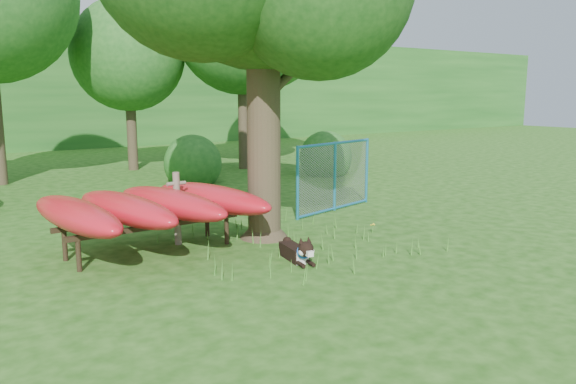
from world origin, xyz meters
TOP-DOWN VIEW (x-y plane):
  - ground at (0.00, 0.00)m, footprint 80.00×80.00m
  - wooden_post at (-1.42, 2.43)m, footprint 0.37×0.13m
  - kayak_rack at (-2.03, 2.24)m, footprint 3.72×3.30m
  - husky_dog at (-0.23, 0.29)m, footprint 0.42×1.09m
  - fence_section at (2.92, 3.17)m, footprint 2.74×0.75m
  - wildflower_clump at (2.13, 1.00)m, footprint 0.09×0.09m
  - bg_tree_c at (1.50, 13.00)m, footprint 4.00×4.00m
  - bg_tree_d at (5.00, 11.00)m, footprint 4.80×4.80m
  - bg_tree_e at (8.00, 14.00)m, footprint 4.60×4.60m
  - shrub_right at (6.50, 8.00)m, footprint 1.80×1.80m
  - shrub_mid at (2.00, 9.00)m, footprint 1.80×1.80m
  - wooded_hillside at (0.00, 28.00)m, footprint 80.00×12.00m

SIDE VIEW (x-z plane):
  - ground at x=0.00m, z-range 0.00..0.00m
  - shrub_right at x=6.50m, z-range -0.90..0.90m
  - shrub_mid at x=2.00m, z-range -0.90..0.90m
  - wildflower_clump at x=2.13m, z-range 0.06..0.26m
  - husky_dog at x=-0.23m, z-range -0.07..0.42m
  - wooden_post at x=-1.42m, z-range 0.04..1.39m
  - fence_section at x=2.92m, z-range -0.54..2.19m
  - kayak_rack at x=-2.03m, z-range 0.29..1.36m
  - wooded_hillside at x=0.00m, z-range 0.00..6.00m
  - bg_tree_c at x=1.50m, z-range 1.05..7.17m
  - bg_tree_d at x=5.00m, z-range 1.33..8.83m
  - bg_tree_e at x=8.00m, z-range 1.46..9.01m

